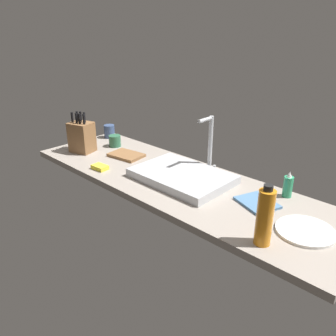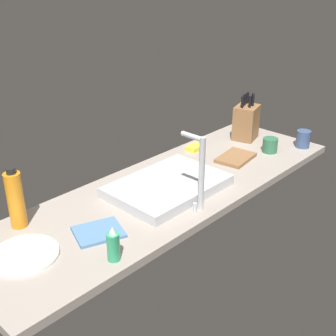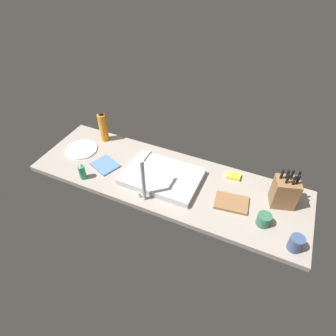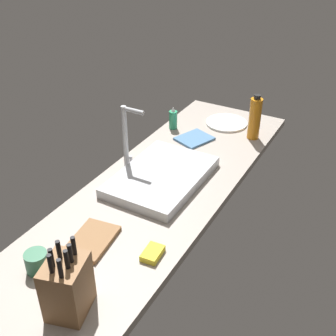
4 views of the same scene
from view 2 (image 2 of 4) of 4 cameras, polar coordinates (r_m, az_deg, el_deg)
countertop_slab at (r=200.68cm, az=0.19°, el=-2.89°), size 185.77×57.91×3.50cm
sink_basin at (r=196.07cm, az=0.01°, el=-2.30°), size 50.35×34.56×4.45cm
faucet at (r=176.11cm, az=4.05°, el=-0.14°), size 5.50×11.61×31.17cm
knife_block at (r=254.24cm, az=9.92°, el=5.81°), size 16.53×14.92×25.42cm
cutting_board at (r=229.40cm, az=8.61°, el=1.31°), size 22.03×16.72×1.80cm
soap_bottle at (r=152.97cm, az=-6.99°, el=-9.78°), size 4.51×4.51×13.00cm
water_bottle at (r=176.04cm, az=-18.85°, el=-3.81°), size 6.29×6.29×24.37cm
dinner_plate at (r=163.91cm, az=-17.76°, el=-10.44°), size 23.27×23.27×1.20cm
dish_towel at (r=169.71cm, az=-8.85°, el=-8.05°), size 21.45×19.76×1.20cm
coffee_mug at (r=251.36cm, az=16.83°, el=3.57°), size 7.48×7.48×9.20cm
ceramic_cup at (r=240.72cm, az=12.87°, el=2.86°), size 7.85×7.85×7.54cm
dish_sponge at (r=238.66cm, az=3.41°, el=2.61°), size 9.48×6.75×2.40cm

